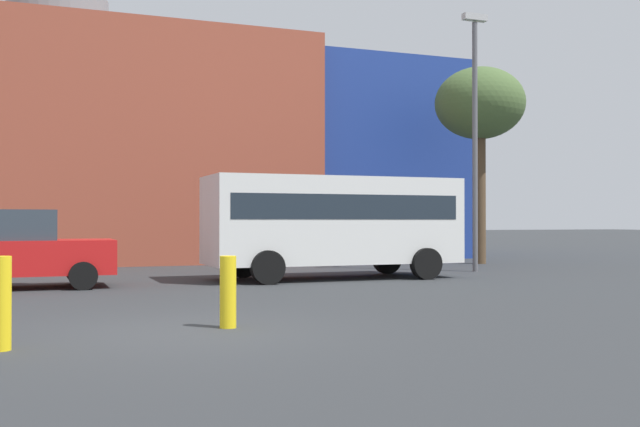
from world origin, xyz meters
The scene contains 8 objects.
ground_plane centered at (0.00, 0.00, 0.00)m, with size 200.00×200.00×0.00m, color #2D3033.
building_backdrop centered at (-1.13, 21.70, 4.30)m, with size 32.52×12.74×10.63m.
parked_car_2 centered at (-2.36, 8.03, 0.90)m, with size 4.18×2.05×1.81m.
white_bus centered at (5.54, 8.14, 1.62)m, with size 6.80×2.62×2.72m.
bare_tree_0 centered at (13.19, 12.68, 5.77)m, with size 3.28×3.28×7.18m.
bollard_yellow_0 centered at (-2.34, -0.67, 0.57)m, with size 0.24×0.24×1.13m, color yellow.
bollard_yellow_1 centered at (0.66, 0.19, 0.52)m, with size 0.24×0.24×1.05m, color yellow.
street_lamp centered at (10.70, 9.17, 4.51)m, with size 0.80×0.24×7.96m.
Camera 1 is at (-1.96, -10.29, 1.55)m, focal length 41.39 mm.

